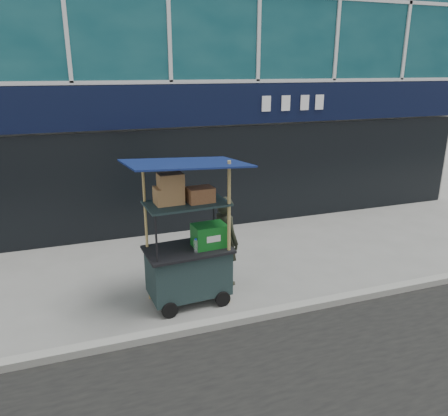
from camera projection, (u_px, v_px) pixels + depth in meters
name	position (u px, v px, depth m)	size (l,w,h in m)	color
ground	(235.00, 316.00, 6.80)	(80.00, 80.00, 0.00)	slate
curb	(240.00, 319.00, 6.60)	(80.00, 0.18, 0.12)	gray
vendor_cart	(189.00, 253.00, 6.99)	(1.88, 1.38, 2.42)	black
vendor_man	(225.00, 240.00, 7.64)	(0.59, 0.38, 1.61)	#26281D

